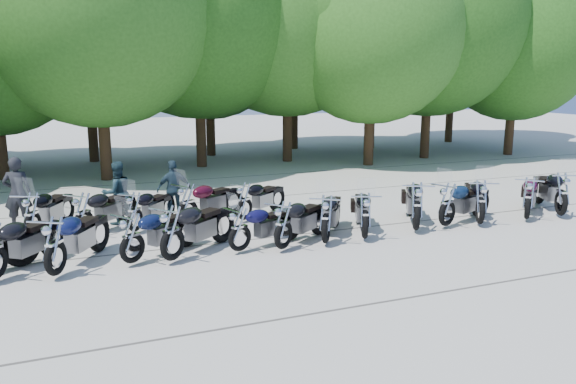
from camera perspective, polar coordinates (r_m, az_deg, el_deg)
name	(u,v)px	position (r m, az deg, el deg)	size (l,w,h in m)	color
ground	(313,253)	(12.57, 2.54, -6.20)	(90.00, 90.00, 0.00)	#A7A197
tree_3	(96,7)	(22.33, -18.93, 17.37)	(8.70, 8.70, 10.67)	#3A2614
tree_4	(197,9)	(24.77, -9.23, 17.92)	(9.13, 9.13, 11.20)	#3A2614
tree_5	(287,14)	(26.08, -0.07, 17.60)	(9.04, 9.04, 11.10)	#3A2614
tree_6	(372,30)	(25.13, 8.52, 15.96)	(8.00, 8.00, 9.82)	#3A2614
tree_7	(431,21)	(27.96, 14.29, 16.48)	(8.79, 8.79, 10.79)	#3A2614
tree_8	(516,43)	(30.37, 22.18, 13.84)	(7.53, 7.53, 9.25)	#3A2614
tree_11	(86,39)	(27.41, -19.83, 14.38)	(7.56, 7.56, 9.28)	#3A2614
tree_12	(208,37)	(28.26, -8.12, 15.30)	(7.88, 7.88, 9.67)	#3A2614
tree_13	(294,35)	(30.75, 0.63, 15.68)	(8.31, 8.31, 10.20)	#3A2614
tree_14	(373,39)	(31.25, 8.66, 15.10)	(8.02, 8.02, 9.84)	#3A2614
tree_15	(455,21)	(35.42, 16.60, 16.28)	(9.67, 9.67, 11.86)	#3A2614
motorcycle_2	(54,244)	(11.71, -22.64, -4.93)	(0.74, 2.44, 1.38)	#0E143D
motorcycle_3	(132,236)	(11.99, -15.59, -4.37)	(0.68, 2.23, 1.26)	#0C1334
motorcycle_4	(172,231)	(11.92, -11.71, -3.94)	(0.75, 2.46, 1.39)	black
motorcycle_5	(240,228)	(12.39, -4.94, -3.64)	(0.64, 2.09, 1.18)	#0D0B34
motorcycle_6	(283,224)	(12.48, -0.48, -3.24)	(0.69, 2.28, 1.29)	black
motorcycle_7	(326,218)	(12.94, 3.90, -2.61)	(0.72, 2.37, 1.34)	black
motorcycle_8	(365,214)	(13.41, 7.84, -2.24)	(0.71, 2.33, 1.32)	black
motorcycle_9	(417,205)	(14.34, 12.95, -1.26)	(0.78, 2.56, 1.45)	black
motorcycle_10	(448,203)	(14.95, 15.90, -1.08)	(0.72, 2.38, 1.34)	#0C1C36
motorcycle_11	(481,201)	(15.42, 19.01, -0.83)	(0.75, 2.45, 1.38)	black
motorcycle_12	(529,197)	(16.42, 23.25, -0.46)	(0.73, 2.41, 1.36)	#380721
motorcycle_13	(562,193)	(17.21, 26.08, -0.05)	(0.77, 2.54, 1.44)	black
motorcycle_14	(32,214)	(14.56, -24.58, -2.07)	(0.72, 2.35, 1.33)	black
motorcycle_15	(83,213)	(14.32, -20.11, -2.03)	(0.69, 2.27, 1.28)	black
motorcycle_16	(135,211)	(14.42, -15.33, -1.84)	(0.64, 2.10, 1.19)	black
motorcycle_17	(188,203)	(14.75, -10.17, -1.07)	(0.70, 2.31, 1.30)	#340715
motorcycle_18	(244,200)	(15.07, -4.45, -0.82)	(0.66, 2.16, 1.22)	black
rider_0	(17,193)	(15.80, -25.78, -0.13)	(0.69, 0.45, 1.89)	black
rider_1	(117,193)	(15.50, -16.96, -0.08)	(0.81, 0.63, 1.68)	#1E363E
rider_2	(174,189)	(15.79, -11.51, 0.28)	(0.94, 0.39, 1.61)	#203644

